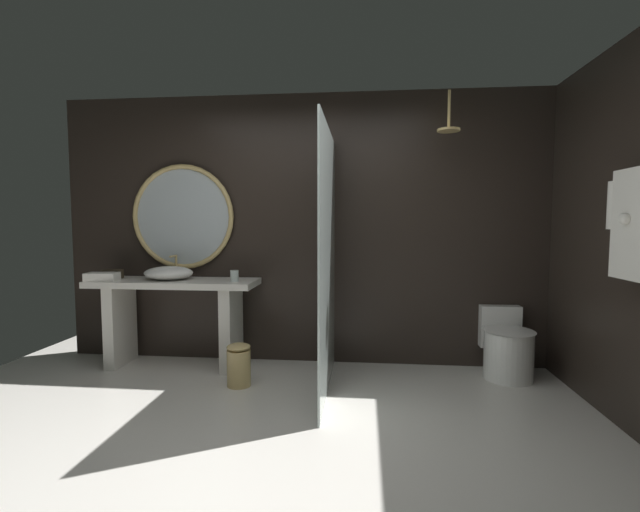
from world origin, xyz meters
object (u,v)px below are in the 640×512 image
(tumbler_cup, at_px, (234,276))
(folded_hand_towel, at_px, (102,277))
(toilet, at_px, (506,348))
(hanging_bathrobe, at_px, (638,219))
(waste_bin, at_px, (239,364))
(rain_shower_head, at_px, (449,126))
(round_wall_mirror, at_px, (183,217))
(tissue_box, at_px, (112,274))
(vessel_sink, at_px, (169,273))

(tumbler_cup, xyz_separation_m, folded_hand_towel, (-1.23, -0.10, -0.01))
(tumbler_cup, height_order, toilet, tumbler_cup)
(tumbler_cup, bearing_deg, hanging_bathrobe, -21.59)
(hanging_bathrobe, distance_m, waste_bin, 3.01)
(rain_shower_head, relative_size, folded_hand_towel, 1.25)
(tumbler_cup, xyz_separation_m, rain_shower_head, (1.90, 0.03, 1.31))
(round_wall_mirror, bearing_deg, waste_bin, -42.13)
(tissue_box, relative_size, toilet, 0.28)
(round_wall_mirror, xyz_separation_m, hanging_bathrobe, (3.41, -1.40, -0.03))
(tissue_box, distance_m, waste_bin, 1.61)
(vessel_sink, relative_size, folded_hand_towel, 1.65)
(toilet, xyz_separation_m, folded_hand_towel, (-3.68, -0.16, 0.61))
(hanging_bathrobe, height_order, folded_hand_towel, hanging_bathrobe)
(round_wall_mirror, bearing_deg, vessel_sink, -102.43)
(rain_shower_head, distance_m, toilet, 2.01)
(tissue_box, bearing_deg, vessel_sink, -2.31)
(round_wall_mirror, bearing_deg, tissue_box, -161.52)
(tissue_box, relative_size, folded_hand_towel, 0.61)
(tumbler_cup, xyz_separation_m, hanging_bathrobe, (2.80, -1.11, 0.51))
(folded_hand_towel, bearing_deg, waste_bin, -11.93)
(round_wall_mirror, bearing_deg, rain_shower_head, -6.03)
(vessel_sink, height_order, waste_bin, vessel_sink)
(vessel_sink, relative_size, waste_bin, 1.27)
(tissue_box, height_order, round_wall_mirror, round_wall_mirror)
(tissue_box, distance_m, rain_shower_head, 3.40)
(hanging_bathrobe, bearing_deg, folded_hand_towel, 165.88)
(tissue_box, relative_size, round_wall_mirror, 0.16)
(hanging_bathrobe, bearing_deg, tissue_box, 163.56)
(tissue_box, bearing_deg, folded_hand_towel, -88.28)
(round_wall_mirror, bearing_deg, tumbler_cup, -25.75)
(waste_bin, bearing_deg, hanging_bathrobe, -15.23)
(vessel_sink, xyz_separation_m, toilet, (3.11, 0.01, -0.64))
(tissue_box, height_order, hanging_bathrobe, hanging_bathrobe)
(vessel_sink, relative_size, toilet, 0.76)
(waste_bin, bearing_deg, tissue_box, 161.28)
(vessel_sink, bearing_deg, toilet, 0.20)
(round_wall_mirror, bearing_deg, toilet, -4.17)
(rain_shower_head, height_order, hanging_bathrobe, rain_shower_head)
(waste_bin, bearing_deg, folded_hand_towel, 168.07)
(toilet, bearing_deg, tumbler_cup, -178.38)
(tissue_box, distance_m, toilet, 3.73)
(tumbler_cup, bearing_deg, vessel_sink, 174.91)
(tissue_box, relative_size, hanging_bathrobe, 0.23)
(vessel_sink, height_order, tumbler_cup, vessel_sink)
(vessel_sink, distance_m, tumbler_cup, 0.66)
(hanging_bathrobe, relative_size, folded_hand_towel, 2.65)
(hanging_bathrobe, bearing_deg, rain_shower_head, 128.54)
(tumbler_cup, relative_size, round_wall_mirror, 0.10)
(toilet, distance_m, waste_bin, 2.35)
(round_wall_mirror, height_order, toilet, round_wall_mirror)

